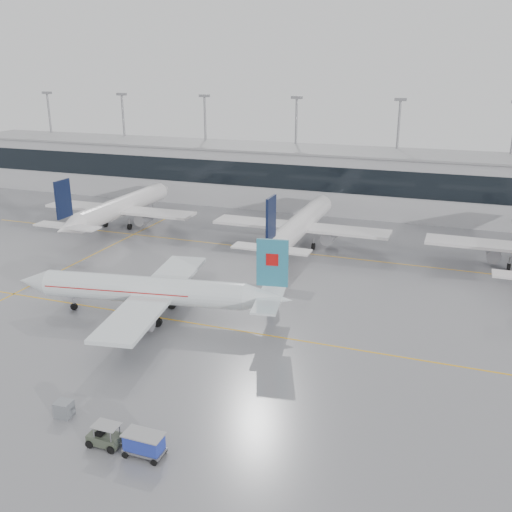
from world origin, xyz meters
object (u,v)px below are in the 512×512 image
(baggage_tug, at_px, (105,438))
(baggage_cart, at_px, (144,443))
(gse_unit, at_px, (64,409))
(air_canada_jet, at_px, (154,291))

(baggage_tug, bearing_deg, baggage_cart, 0.00)
(baggage_cart, relative_size, gse_unit, 2.28)
(baggage_tug, xyz_separation_m, baggage_cart, (3.60, -0.02, 0.46))
(air_canada_jet, relative_size, baggage_cart, 10.79)
(air_canada_jet, distance_m, gse_unit, 21.24)
(air_canada_jet, distance_m, baggage_tug, 24.78)
(air_canada_jet, xyz_separation_m, gse_unit, (2.84, -20.89, -2.63))
(baggage_tug, xyz_separation_m, gse_unit, (-5.68, 2.23, 0.01))
(air_canada_jet, xyz_separation_m, baggage_cart, (12.13, -23.13, -2.18))
(air_canada_jet, bearing_deg, baggage_cart, 108.35)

